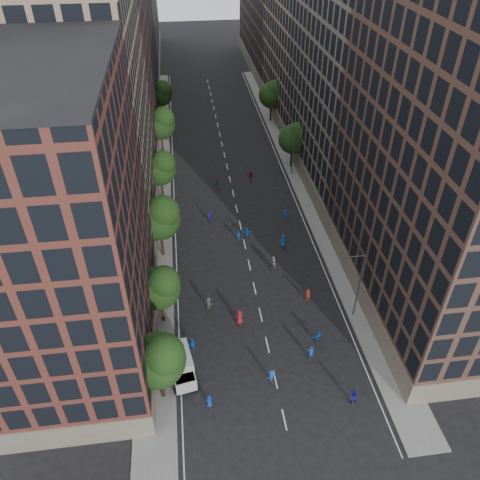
% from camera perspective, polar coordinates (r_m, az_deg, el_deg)
% --- Properties ---
extents(ground, '(240.00, 240.00, 0.00)m').
position_cam_1_polar(ground, '(75.59, -0.80, 5.54)').
color(ground, black).
rests_on(ground, ground).
extents(sidewalk_left, '(4.00, 105.00, 0.15)m').
position_cam_1_polar(sidewalk_left, '(81.78, -9.90, 7.68)').
color(sidewalk_left, slate).
rests_on(sidewalk_left, ground).
extents(sidewalk_right, '(4.00, 105.00, 0.15)m').
position_cam_1_polar(sidewalk_right, '(83.90, 6.83, 8.80)').
color(sidewalk_right, slate).
rests_on(sidewalk_right, ground).
extents(bldg_left_a, '(14.00, 22.00, 30.00)m').
position_cam_1_polar(bldg_left_a, '(44.35, -21.30, 0.23)').
color(bldg_left_a, '#582921').
rests_on(bldg_left_a, ground).
extents(bldg_left_b, '(14.00, 26.00, 34.00)m').
position_cam_1_polar(bldg_left_b, '(64.14, -18.07, 14.68)').
color(bldg_left_b, '#8D745C').
rests_on(bldg_left_b, ground).
extents(bldg_left_c, '(14.00, 20.00, 28.00)m').
position_cam_1_polar(bldg_left_c, '(86.55, -15.74, 18.70)').
color(bldg_left_c, '#582921').
rests_on(bldg_left_c, ground).
extents(bldg_left_d, '(14.00, 28.00, 32.00)m').
position_cam_1_polar(bldg_left_d, '(109.04, -14.72, 23.70)').
color(bldg_left_d, black).
rests_on(bldg_left_d, ground).
extents(bldg_left_e, '(14.00, 40.00, 26.00)m').
position_cam_1_polar(bldg_left_e, '(142.78, -13.40, 25.72)').
color(bldg_left_e, '#625A51').
rests_on(bldg_left_e, ground).
extents(bldg_right_a, '(14.00, 30.00, 36.00)m').
position_cam_1_polar(bldg_right_a, '(51.73, 24.31, 8.89)').
color(bldg_right_a, '#4C3329').
rests_on(bldg_right_a, ground).
extents(bldg_right_b, '(14.00, 28.00, 33.00)m').
position_cam_1_polar(bldg_right_b, '(76.36, 13.79, 18.56)').
color(bldg_right_b, '#625A51').
rests_on(bldg_right_b, ground).
extents(bldg_right_c, '(14.00, 26.00, 35.00)m').
position_cam_1_polar(bldg_right_c, '(100.85, 8.59, 24.23)').
color(bldg_right_c, '#8D745C').
rests_on(bldg_right_c, ground).
extents(bldg_right_d, '(14.00, 40.00, 30.00)m').
position_cam_1_polar(bldg_right_d, '(132.78, 4.55, 26.54)').
color(bldg_right_d, '#4C3329').
rests_on(bldg_right_d, ground).
extents(tree_left_0, '(5.20, 5.20, 8.83)m').
position_cam_1_polar(tree_left_0, '(43.97, -9.79, -14.06)').
color(tree_left_0, black).
rests_on(tree_left_0, ground).
extents(tree_left_1, '(4.80, 4.80, 8.21)m').
position_cam_1_polar(tree_left_1, '(51.12, -9.70, -5.56)').
color(tree_left_1, black).
rests_on(tree_left_1, ground).
extents(tree_left_2, '(5.60, 5.60, 9.45)m').
position_cam_1_polar(tree_left_2, '(60.01, -9.71, 2.78)').
color(tree_left_2, black).
rests_on(tree_left_2, ground).
extents(tree_left_3, '(5.00, 5.00, 8.58)m').
position_cam_1_polar(tree_left_3, '(72.28, -9.64, 8.71)').
color(tree_left_3, black).
rests_on(tree_left_3, ground).
extents(tree_left_4, '(5.40, 5.40, 9.08)m').
position_cam_1_polar(tree_left_4, '(86.56, -9.61, 13.91)').
color(tree_left_4, black).
rests_on(tree_left_4, ground).
extents(tree_left_5, '(4.80, 4.80, 8.33)m').
position_cam_1_polar(tree_left_5, '(101.62, -9.57, 17.26)').
color(tree_left_5, black).
rests_on(tree_left_5, ground).
extents(tree_right_a, '(5.00, 5.00, 8.39)m').
position_cam_1_polar(tree_right_a, '(81.57, 6.63, 12.32)').
color(tree_right_a, black).
rests_on(tree_right_a, ground).
extents(tree_right_b, '(5.20, 5.20, 8.83)m').
position_cam_1_polar(tree_right_b, '(99.47, 3.99, 17.39)').
color(tree_right_b, black).
rests_on(tree_right_b, ground).
extents(streetlamp_near, '(2.64, 0.22, 9.06)m').
position_cam_1_polar(streetlamp_near, '(52.94, 14.13, -5.08)').
color(streetlamp_near, '#595B60').
rests_on(streetlamp_near, ground).
extents(streetlamp_far, '(2.64, 0.22, 9.06)m').
position_cam_1_polar(streetlamp_far, '(79.05, 6.34, 11.11)').
color(streetlamp_far, '#595B60').
rests_on(streetlamp_far, ground).
extents(cargo_van, '(3.12, 5.27, 2.64)m').
position_cam_1_polar(cargo_van, '(49.01, -7.17, -14.93)').
color(cargo_van, silver).
rests_on(cargo_van, ground).
extents(skater_0, '(0.85, 0.65, 1.57)m').
position_cam_1_polar(skater_0, '(47.10, -3.78, -19.03)').
color(skater_0, '#123099').
rests_on(skater_0, ground).
extents(skater_1, '(0.72, 0.55, 1.77)m').
position_cam_1_polar(skater_1, '(50.83, 8.61, -13.45)').
color(skater_1, '#1643B3').
rests_on(skater_1, ground).
extents(skater_2, '(0.88, 0.70, 1.73)m').
position_cam_1_polar(skater_2, '(48.41, 13.58, -18.07)').
color(skater_2, '#1913A1').
rests_on(skater_2, ground).
extents(skater_3, '(1.13, 0.89, 1.53)m').
position_cam_1_polar(skater_3, '(48.75, 3.81, -16.24)').
color(skater_3, '#1446A9').
rests_on(skater_3, ground).
extents(skater_4, '(1.17, 0.69, 1.87)m').
position_cam_1_polar(skater_4, '(51.10, -5.79, -12.65)').
color(skater_4, blue).
rests_on(skater_4, ground).
extents(skater_5, '(1.58, 0.89, 1.62)m').
position_cam_1_polar(skater_5, '(52.41, 9.44, -11.62)').
color(skater_5, '#134BA1').
rests_on(skater_5, ground).
extents(skater_6, '(1.02, 0.74, 1.93)m').
position_cam_1_polar(skater_6, '(53.49, -0.07, -9.40)').
color(skater_6, maroon).
rests_on(skater_6, ground).
extents(skater_7, '(0.76, 0.65, 1.76)m').
position_cam_1_polar(skater_7, '(56.71, 8.23, -6.63)').
color(skater_7, '#A1271A').
rests_on(skater_7, ground).
extents(skater_8, '(0.92, 0.75, 1.78)m').
position_cam_1_polar(skater_8, '(60.67, 4.03, -2.76)').
color(skater_8, '#AEAEAA').
rests_on(skater_8, ground).
extents(skater_9, '(1.26, 1.03, 1.69)m').
position_cam_1_polar(skater_9, '(55.26, -3.85, -7.75)').
color(skater_9, '#3D3D42').
rests_on(skater_9, ground).
extents(skater_10, '(1.05, 0.48, 1.76)m').
position_cam_1_polar(skater_10, '(60.37, 3.95, -3.02)').
color(skater_10, '#1B5B29').
rests_on(skater_10, ground).
extents(skater_11, '(1.66, 0.82, 1.71)m').
position_cam_1_polar(skater_11, '(65.60, 0.81, 0.85)').
color(skater_11, '#154CAF').
rests_on(skater_11, ground).
extents(skater_12, '(0.95, 0.69, 1.79)m').
position_cam_1_polar(skater_12, '(64.34, 5.27, -0.13)').
color(skater_12, blue).
rests_on(skater_12, ground).
extents(skater_13, '(0.65, 0.55, 1.52)m').
position_cam_1_polar(skater_13, '(69.12, -3.76, 2.81)').
color(skater_13, '#121896').
rests_on(skater_13, ground).
extents(skater_14, '(0.90, 0.77, 1.58)m').
position_cam_1_polar(skater_14, '(65.35, -0.25, 0.61)').
color(skater_14, blue).
rests_on(skater_14, ground).
extents(skater_15, '(1.06, 0.64, 1.61)m').
position_cam_1_polar(skater_15, '(69.71, 5.49, 3.08)').
color(skater_15, '#163DB7').
rests_on(skater_15, ground).
extents(skater_16, '(0.95, 0.68, 1.49)m').
position_cam_1_polar(skater_16, '(77.17, -2.78, 6.86)').
color(skater_16, '#134D9F').
rests_on(skater_16, ground).
extents(skater_17, '(1.46, 0.58, 1.54)m').
position_cam_1_polar(skater_17, '(79.36, 1.30, 7.85)').
color(skater_17, maroon).
rests_on(skater_17, ground).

